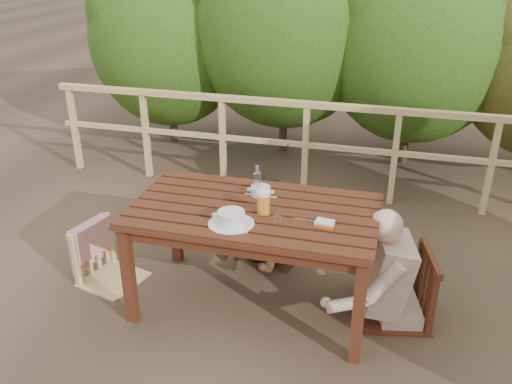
% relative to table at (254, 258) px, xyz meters
% --- Properties ---
extents(ground, '(60.00, 60.00, 0.00)m').
position_rel_table_xyz_m(ground, '(0.00, 0.00, -0.39)').
color(ground, brown).
rests_on(ground, ground).
extents(table, '(1.70, 0.96, 0.79)m').
position_rel_table_xyz_m(table, '(0.00, 0.00, 0.00)').
color(table, '#3F1D0F').
rests_on(table, ground).
extents(chair_left, '(0.54, 0.54, 0.88)m').
position_rel_table_xyz_m(chair_left, '(-1.17, -0.01, 0.05)').
color(chair_left, tan).
rests_on(chair_left, ground).
extents(chair_far, '(0.60, 0.60, 1.02)m').
position_rel_table_xyz_m(chair_far, '(-0.04, 0.73, 0.11)').
color(chair_far, '#3F1D0F').
rests_on(chair_far, ground).
extents(chair_right, '(0.58, 0.58, 0.98)m').
position_rel_table_xyz_m(chair_right, '(1.01, 0.13, 0.09)').
color(chair_right, '#3F1D0F').
rests_on(chair_right, ground).
extents(woman, '(0.61, 0.70, 1.22)m').
position_rel_table_xyz_m(woman, '(-0.04, 0.75, 0.22)').
color(woman, black).
rests_on(woman, ground).
extents(diner_right, '(0.80, 0.70, 1.40)m').
position_rel_table_xyz_m(diner_right, '(1.04, 0.13, 0.31)').
color(diner_right, tan).
rests_on(diner_right, ground).
extents(railing, '(5.60, 0.10, 1.01)m').
position_rel_table_xyz_m(railing, '(0.00, 2.00, 0.11)').
color(railing, tan).
rests_on(railing, ground).
extents(soup_near, '(0.30, 0.30, 0.10)m').
position_rel_table_xyz_m(soup_near, '(-0.08, -0.26, 0.44)').
color(soup_near, white).
rests_on(soup_near, table).
extents(soup_far, '(0.24, 0.24, 0.08)m').
position_rel_table_xyz_m(soup_far, '(-0.01, 0.21, 0.43)').
color(soup_far, white).
rests_on(soup_far, table).
extents(beer_glass, '(0.09, 0.09, 0.17)m').
position_rel_table_xyz_m(beer_glass, '(0.08, -0.06, 0.48)').
color(beer_glass, gold).
rests_on(beer_glass, table).
extents(bottle, '(0.06, 0.06, 0.25)m').
position_rel_table_xyz_m(bottle, '(-0.03, 0.18, 0.52)').
color(bottle, white).
rests_on(bottle, table).
extents(tumbler, '(0.06, 0.06, 0.07)m').
position_rel_table_xyz_m(tumbler, '(0.21, -0.18, 0.43)').
color(tumbler, white).
rests_on(tumbler, table).
extents(butter_tub, '(0.13, 0.10, 0.05)m').
position_rel_table_xyz_m(butter_tub, '(0.51, -0.13, 0.42)').
color(butter_tub, silver).
rests_on(butter_tub, table).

